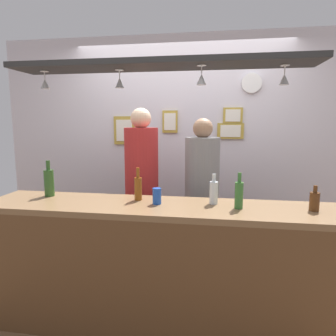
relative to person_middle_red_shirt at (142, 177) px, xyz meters
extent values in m
plane|color=brown|center=(0.32, -0.43, -1.05)|extent=(8.00, 8.00, 0.00)
cube|color=silver|center=(0.32, 0.67, 0.25)|extent=(4.40, 0.06, 2.60)
cube|color=brown|center=(0.32, -0.78, -0.09)|extent=(2.70, 0.55, 0.04)
cube|color=brown|center=(0.32, -1.03, -0.58)|extent=(2.65, 0.04, 0.94)
cube|color=black|center=(0.32, -0.73, 0.96)|extent=(2.20, 0.36, 0.04)
cylinder|color=silver|center=(-0.57, -0.72, 0.93)|extent=(0.06, 0.06, 0.00)
cylinder|color=silver|center=(-0.57, -0.72, 0.91)|extent=(0.01, 0.01, 0.06)
cone|color=silver|center=(-0.57, -0.72, 0.84)|extent=(0.07, 0.07, 0.08)
cylinder|color=silver|center=(0.01, -0.69, 0.93)|extent=(0.06, 0.06, 0.00)
cylinder|color=silver|center=(0.01, -0.69, 0.91)|extent=(0.01, 0.01, 0.06)
cone|color=silver|center=(0.01, -0.69, 0.84)|extent=(0.07, 0.07, 0.08)
cylinder|color=silver|center=(0.63, -0.78, 0.93)|extent=(0.06, 0.06, 0.00)
cylinder|color=silver|center=(0.63, -0.78, 0.91)|extent=(0.01, 0.01, 0.06)
cone|color=silver|center=(0.63, -0.78, 0.84)|extent=(0.07, 0.07, 0.08)
cylinder|color=silver|center=(1.19, -0.69, 0.93)|extent=(0.06, 0.06, 0.00)
cylinder|color=silver|center=(1.19, -0.69, 0.91)|extent=(0.01, 0.01, 0.06)
cone|color=silver|center=(1.19, -0.69, 0.84)|extent=(0.07, 0.07, 0.08)
cube|color=#2D334C|center=(0.00, 0.00, -0.64)|extent=(0.17, 0.18, 0.83)
cylinder|color=red|center=(0.00, 0.00, 0.13)|extent=(0.34, 0.34, 0.72)
sphere|color=beige|center=(0.00, 0.00, 0.58)|extent=(0.20, 0.20, 0.20)
cube|color=#2D334C|center=(0.61, 0.00, -0.66)|extent=(0.17, 0.18, 0.78)
cylinder|color=gray|center=(0.61, 0.00, 0.06)|extent=(0.34, 0.34, 0.68)
sphere|color=#9E7556|center=(0.61, 0.00, 0.49)|extent=(0.19, 0.19, 0.19)
cylinder|color=silver|center=(0.73, -0.69, 0.02)|extent=(0.06, 0.06, 0.17)
cylinder|color=silver|center=(0.73, -0.69, 0.13)|extent=(0.03, 0.03, 0.06)
cylinder|color=#336B2D|center=(0.91, -0.78, 0.03)|extent=(0.06, 0.06, 0.19)
cylinder|color=#336B2D|center=(0.91, -0.78, 0.16)|extent=(0.03, 0.03, 0.07)
cylinder|color=#2D5623|center=(-0.63, -0.66, 0.04)|extent=(0.08, 0.08, 0.22)
cylinder|color=#2D5623|center=(-0.63, -0.66, 0.19)|extent=(0.03, 0.03, 0.08)
cylinder|color=brown|center=(0.14, -0.67, 0.02)|extent=(0.06, 0.06, 0.18)
cylinder|color=brown|center=(0.14, -0.67, 0.15)|extent=(0.03, 0.03, 0.08)
cylinder|color=#512D14|center=(1.43, -0.76, 0.00)|extent=(0.07, 0.07, 0.13)
cylinder|color=#512D14|center=(1.43, -0.76, 0.09)|extent=(0.03, 0.03, 0.05)
cylinder|color=#1E4CB2|center=(0.31, -0.76, 0.00)|extent=(0.07, 0.07, 0.12)
cube|color=#B29338|center=(-0.37, 0.63, 0.45)|extent=(0.26, 0.02, 0.34)
cube|color=white|center=(-0.37, 0.62, 0.45)|extent=(0.20, 0.01, 0.26)
cube|color=#B29338|center=(0.92, 0.63, 0.62)|extent=(0.22, 0.02, 0.18)
cube|color=white|center=(0.92, 0.62, 0.62)|extent=(0.17, 0.01, 0.14)
cube|color=#B29338|center=(0.20, 0.63, 0.55)|extent=(0.18, 0.02, 0.26)
cube|color=white|center=(0.20, 0.62, 0.55)|extent=(0.14, 0.01, 0.20)
cube|color=#B29338|center=(0.90, 0.63, 0.45)|extent=(0.30, 0.02, 0.18)
cube|color=white|center=(0.90, 0.62, 0.45)|extent=(0.23, 0.01, 0.14)
cylinder|color=white|center=(1.12, 0.62, 0.98)|extent=(0.22, 0.03, 0.22)
camera|label=1|loc=(0.74, -2.93, 0.55)|focal=32.16mm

